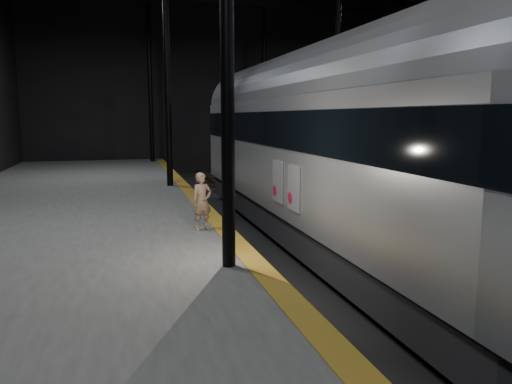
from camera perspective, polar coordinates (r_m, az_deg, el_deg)
name	(u,v)px	position (r m, az deg, el deg)	size (l,w,h in m)	color
ground	(326,250)	(15.07, 8.01, -6.56)	(44.00, 44.00, 0.00)	black
platform_left	(56,251)	(13.89, -21.92, -6.29)	(9.00, 43.80, 1.00)	#494947
tactile_strip	(218,223)	(13.90, -4.35, -3.53)	(0.50, 43.80, 0.01)	olive
track	(326,248)	(15.05, 8.02, -6.31)	(2.40, 43.00, 0.24)	#3F3328
train	(336,140)	(14.07, 9.14, 5.88)	(3.28, 21.97, 5.87)	#9EA1A5
woman	(202,201)	(12.99, -6.19, -1.06)	(0.55, 0.36, 1.50)	#9F7961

